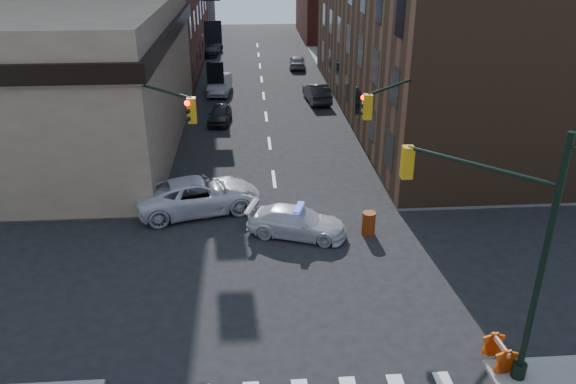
{
  "coord_description": "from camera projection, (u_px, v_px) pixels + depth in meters",
  "views": [
    {
      "loc": [
        -1.3,
        -19.2,
        12.69
      ],
      "look_at": [
        0.33,
        3.46,
        2.2
      ],
      "focal_mm": 35.0,
      "sensor_mm": 36.0,
      "label": 1
    }
  ],
  "objects": [
    {
      "name": "pedestrian_c",
      "position": [
        56.0,
        199.0,
        27.1
      ],
      "size": [
        1.01,
        0.99,
        1.71
      ],
      "primitive_type": "imported",
      "rotation": [
        0.0,
        0.0,
        0.75
      ],
      "color": "#212731",
      "rests_on": "sidewalk_nw"
    },
    {
      "name": "tree_ne_far",
      "position": [
        341.0,
        41.0,
        52.6
      ],
      "size": [
        3.0,
        3.0,
        4.85
      ],
      "color": "black",
      "rests_on": "sidewalk_ne"
    },
    {
      "name": "parked_car_wnear",
      "position": [
        220.0,
        114.0,
        41.05
      ],
      "size": [
        1.85,
        3.93,
        1.3
      ],
      "primitive_type": "imported",
      "rotation": [
        0.0,
        0.0,
        -0.08
      ],
      "color": "black",
      "rests_on": "ground"
    },
    {
      "name": "sidewalk_nw",
      "position": [
        9.0,
        86.0,
        50.91
      ],
      "size": [
        34.0,
        54.5,
        0.15
      ],
      "primitive_type": "cube",
      "color": "gray",
      "rests_on": "ground"
    },
    {
      "name": "signal_pole_ne",
      "position": [
        402.0,
        130.0,
        26.2
      ],
      "size": [
        3.67,
        3.58,
        8.0
      ],
      "rotation": [
        0.0,
        0.0,
        -2.36
      ],
      "color": "black",
      "rests_on": "sidewalk_ne"
    },
    {
      "name": "ground",
      "position": [
        286.0,
        277.0,
        22.79
      ],
      "size": [
        140.0,
        140.0,
        0.0
      ],
      "primitive_type": "plane",
      "color": "black",
      "rests_on": "ground"
    },
    {
      "name": "parked_car_wdeep",
      "position": [
        210.0,
        47.0,
        64.3
      ],
      "size": [
        2.99,
        5.79,
        1.61
      ],
      "primitive_type": "imported",
      "rotation": [
        0.0,
        0.0,
        -0.14
      ],
      "color": "black",
      "rests_on": "ground"
    },
    {
      "name": "parked_car_enear",
      "position": [
        317.0,
        93.0,
        46.15
      ],
      "size": [
        2.04,
        4.77,
        1.53
      ],
      "primitive_type": "imported",
      "rotation": [
        0.0,
        0.0,
        3.23
      ],
      "color": "black",
      "rests_on": "ground"
    },
    {
      "name": "pedestrian_a",
      "position": [
        123.0,
        173.0,
        29.8
      ],
      "size": [
        0.78,
        0.6,
        1.88
      ],
      "primitive_type": "imported",
      "rotation": [
        0.0,
        0.0,
        -0.25
      ],
      "color": "black",
      "rests_on": "sidewalk_nw"
    },
    {
      "name": "signal_pole_se",
      "position": [
        506.0,
        240.0,
        16.25
      ],
      "size": [
        5.4,
        5.27,
        8.0
      ],
      "rotation": [
        0.0,
        0.0,
        2.36
      ],
      "color": "black",
      "rests_on": "sidewalk_se"
    },
    {
      "name": "barrel_road",
      "position": [
        369.0,
        223.0,
        25.83
      ],
      "size": [
        0.68,
        0.68,
        1.1
      ],
      "primitive_type": "cylinder",
      "rotation": [
        0.0,
        0.0,
        0.12
      ],
      "color": "red",
      "rests_on": "ground"
    },
    {
      "name": "barricade_nw_b",
      "position": [
        106.0,
        194.0,
        28.74
      ],
      "size": [
        1.14,
        0.65,
        0.82
      ],
      "primitive_type": null,
      "rotation": [
        0.0,
        0.0,
        -0.1
      ],
      "color": "red",
      "rests_on": "sidewalk_nw"
    },
    {
      "name": "barricade_nw_a",
      "position": [
        92.0,
        192.0,
        28.84
      ],
      "size": [
        1.29,
        0.76,
        0.92
      ],
      "primitive_type": null,
      "rotation": [
        0.0,
        0.0,
        -0.12
      ],
      "color": "#C74F09",
      "rests_on": "sidewalk_nw"
    },
    {
      "name": "barricade_se_a",
      "position": [
        499.0,
        353.0,
        17.81
      ],
      "size": [
        0.64,
        1.16,
        0.84
      ],
      "primitive_type": null,
      "rotation": [
        0.0,
        0.0,
        1.64
      ],
      "color": "orange",
      "rests_on": "sidewalk_se"
    },
    {
      "name": "parked_car_wfar",
      "position": [
        220.0,
        84.0,
        48.64
      ],
      "size": [
        2.05,
        5.03,
        1.62
      ],
      "primitive_type": "imported",
      "rotation": [
        0.0,
        0.0,
        -0.07
      ],
      "color": "gray",
      "rests_on": "ground"
    },
    {
      "name": "signal_pole_nw",
      "position": [
        149.0,
        136.0,
        25.42
      ],
      "size": [
        3.58,
        3.67,
        8.0
      ],
      "rotation": [
        0.0,
        0.0,
        -0.79
      ],
      "color": "black",
      "rests_on": "sidewalk_nw"
    },
    {
      "name": "tree_ne_near",
      "position": [
        356.0,
        58.0,
        45.36
      ],
      "size": [
        3.0,
        3.0,
        4.85
      ],
      "color": "black",
      "rests_on": "sidewalk_ne"
    },
    {
      "name": "pedestrian_b",
      "position": [
        58.0,
        178.0,
        29.37
      ],
      "size": [
        0.99,
        0.83,
        1.83
      ],
      "primitive_type": "imported",
      "rotation": [
        0.0,
        0.0,
        -0.16
      ],
      "color": "black",
      "rests_on": "sidewalk_nw"
    },
    {
      "name": "barrel_bank",
      "position": [
        205.0,
        207.0,
        27.42
      ],
      "size": [
        0.63,
        0.63,
        1.01
      ],
      "primitive_type": "cylinder",
      "rotation": [
        0.0,
        0.0,
        0.13
      ],
      "color": "#C43E09",
      "rests_on": "ground"
    },
    {
      "name": "pickup",
      "position": [
        199.0,
        195.0,
        27.9
      ],
      "size": [
        6.68,
        4.31,
        1.71
      ],
      "primitive_type": "imported",
      "rotation": [
        0.0,
        0.0,
        1.83
      ],
      "color": "silver",
      "rests_on": "ground"
    },
    {
      "name": "sidewalk_ne",
      "position": [
        501.0,
        78.0,
        53.92
      ],
      "size": [
        34.0,
        54.5,
        0.15
      ],
      "primitive_type": "cube",
      "color": "gray",
      "rests_on": "ground"
    },
    {
      "name": "police_car",
      "position": [
        297.0,
        222.0,
        25.69
      ],
      "size": [
        4.96,
        3.23,
        1.34
      ],
      "primitive_type": "imported",
      "rotation": [
        0.0,
        0.0,
        1.25
      ],
      "color": "silver",
      "rests_on": "ground"
    },
    {
      "name": "parked_car_efar",
      "position": [
        297.0,
        62.0,
        57.84
      ],
      "size": [
        1.9,
        4.05,
        1.34
      ],
      "primitive_type": "imported",
      "rotation": [
        0.0,
        0.0,
        3.06
      ],
      "color": "gray",
      "rests_on": "ground"
    },
    {
      "name": "commercial_row_ne",
      "position": [
        442.0,
        19.0,
        41.08
      ],
      "size": [
        14.0,
        34.0,
        14.0
      ],
      "primitive_type": "cube",
      "color": "#4D321E",
      "rests_on": "ground"
    }
  ]
}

